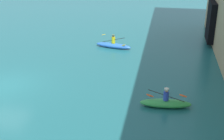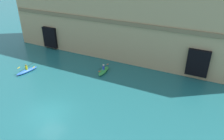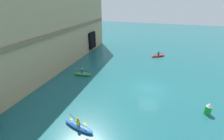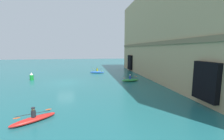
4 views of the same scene
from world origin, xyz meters
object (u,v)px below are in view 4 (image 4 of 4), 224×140
(kayak_green, at_px, (130,80))
(marker_buoy, at_px, (32,77))
(kayak_blue, at_px, (97,72))
(kayak_red, at_px, (34,119))

(kayak_green, xyz_separation_m, marker_buoy, (-3.78, -16.00, 0.37))
(marker_buoy, bearing_deg, kayak_blue, 116.25)
(kayak_blue, bearing_deg, marker_buoy, -142.26)
(kayak_blue, height_order, marker_buoy, marker_buoy)
(kayak_green, height_order, marker_buoy, marker_buoy)
(marker_buoy, bearing_deg, kayak_red, 18.77)
(kayak_red, xyz_separation_m, kayak_green, (-11.95, 10.65, 0.02))
(kayak_blue, distance_m, kayak_red, 22.18)
(marker_buoy, bearing_deg, kayak_green, 76.70)
(kayak_blue, relative_size, kayak_green, 1.10)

